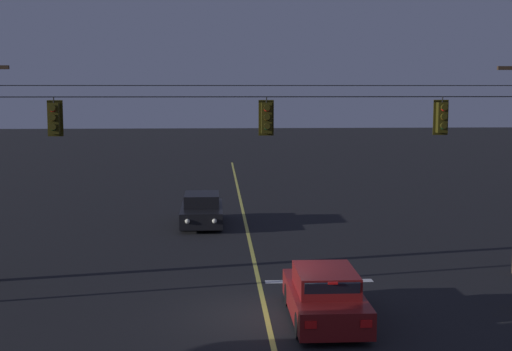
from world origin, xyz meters
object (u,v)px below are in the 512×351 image
(traffic_light_left_inner, at_px, (267,118))
(car_oncoming_lead, at_px, (202,210))
(traffic_light_centre, at_px, (442,117))
(car_waiting_near_lane, at_px, (325,296))
(traffic_light_leftmost, at_px, (54,118))

(traffic_light_left_inner, xyz_separation_m, car_oncoming_lead, (-2.22, 9.12, -4.46))
(traffic_light_left_inner, distance_m, traffic_light_centre, 5.59)
(traffic_light_left_inner, relative_size, car_waiting_near_lane, 0.28)
(traffic_light_leftmost, height_order, traffic_light_centre, same)
(traffic_light_centre, relative_size, car_waiting_near_lane, 0.28)
(traffic_light_left_inner, relative_size, car_oncoming_lead, 0.28)
(traffic_light_left_inner, bearing_deg, car_waiting_near_lane, -74.72)
(traffic_light_left_inner, distance_m, car_oncoming_lead, 10.39)
(traffic_light_left_inner, height_order, car_waiting_near_lane, traffic_light_left_inner)
(traffic_light_left_inner, bearing_deg, traffic_light_centre, 0.00)
(traffic_light_leftmost, xyz_separation_m, car_waiting_near_lane, (7.78, -4.46, -4.46))
(traffic_light_centre, xyz_separation_m, car_waiting_near_lane, (-4.37, -4.46, -4.46))
(traffic_light_leftmost, distance_m, traffic_light_left_inner, 6.56)
(traffic_light_leftmost, relative_size, car_oncoming_lead, 0.28)
(traffic_light_leftmost, relative_size, traffic_light_centre, 1.00)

